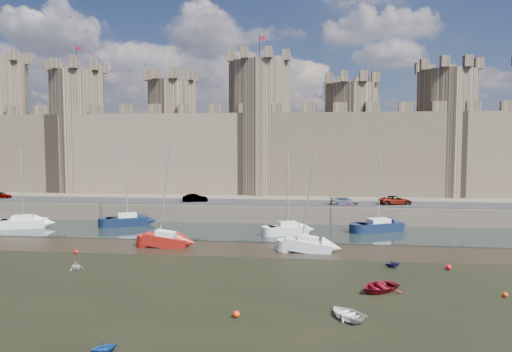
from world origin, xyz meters
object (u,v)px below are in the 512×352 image
object	(u,v)px
sailboat_5	(308,245)
car_0	(1,195)
car_3	(396,201)
dinghy_1	(104,348)
sailboat_0	(23,222)
sailboat_4	(166,240)
car_2	(345,201)
sailboat_3	(379,226)
sailboat_2	(288,229)
sailboat_1	(127,220)
car_1	(195,198)

from	to	relation	value
sailboat_5	car_0	bearing A→B (deg)	159.44
car_3	dinghy_1	xyz separation A→B (m)	(-23.26, -44.25, -2.78)
sailboat_0	sailboat_4	distance (m)	23.83
car_2	dinghy_1	bearing A→B (deg)	155.00
car_2	sailboat_5	world-z (taller)	sailboat_5
car_2	sailboat_4	size ratio (longest dim) A/B	0.38
sailboat_3	sailboat_4	world-z (taller)	sailboat_4
car_2	sailboat_0	bearing A→B (deg)	97.75
car_3	sailboat_4	size ratio (longest dim) A/B	0.42
car_3	sailboat_4	distance (m)	33.85
sailboat_2	car_3	bearing A→B (deg)	18.39
sailboat_3	dinghy_1	world-z (taller)	sailboat_3
car_2	sailboat_1	distance (m)	30.48
sailboat_1	sailboat_5	size ratio (longest dim) A/B	1.05
sailboat_3	sailboat_5	xyz separation A→B (m)	(-8.99, -11.91, -0.05)
sailboat_1	sailboat_0	bearing A→B (deg)	168.07
car_2	sailboat_2	xyz separation A→B (m)	(-7.68, -10.16, -2.29)
car_1	sailboat_3	world-z (taller)	sailboat_3
car_2	dinghy_1	world-z (taller)	car_2
car_0	car_3	world-z (taller)	car_3
sailboat_4	sailboat_0	bearing A→B (deg)	159.21
car_1	car_0	bearing A→B (deg)	71.24
sailboat_2	dinghy_1	world-z (taller)	sailboat_2
sailboat_1	sailboat_5	xyz separation A→B (m)	(24.50, -12.09, -0.10)
car_0	sailboat_1	xyz separation A→B (m)	(24.47, -8.31, -2.21)
car_2	sailboat_4	xyz separation A→B (m)	(-20.66, -17.90, -2.32)
car_0	sailboat_0	world-z (taller)	sailboat_0
car_3	sailboat_4	bearing A→B (deg)	113.41
sailboat_1	sailboat_3	size ratio (longest dim) A/B	1.05
sailboat_0	sailboat_2	xyz separation A→B (m)	(35.25, -0.74, 0.00)
car_1	sailboat_1	xyz separation A→B (m)	(-7.63, -7.27, -2.27)
car_2	sailboat_3	distance (m)	7.90
car_0	sailboat_0	xyz separation A→B (m)	(11.26, -11.35, -2.24)
car_0	sailboat_2	size ratio (longest dim) A/B	0.32
car_1	sailboat_4	xyz separation A→B (m)	(1.43, -18.80, -2.33)
dinghy_1	car_0	bearing A→B (deg)	2.75
sailboat_2	dinghy_1	size ratio (longest dim) A/B	7.34
car_0	sailboat_1	bearing A→B (deg)	-111.43
car_0	sailboat_3	bearing A→B (deg)	-101.01
car_0	sailboat_1	distance (m)	25.94
sailboat_3	sailboat_5	world-z (taller)	sailboat_3
car_3	sailboat_5	distance (m)	23.34
sailboat_4	dinghy_1	bearing A→B (deg)	-79.48
car_2	sailboat_1	bearing A→B (deg)	97.48
car_2	sailboat_2	world-z (taller)	sailboat_2
car_1	car_3	bearing A→B (deg)	-106.48
sailboat_1	sailboat_4	xyz separation A→B (m)	(9.06, -11.53, -0.06)
dinghy_1	car_2	bearing A→B (deg)	-57.89
sailboat_4	sailboat_5	xyz separation A→B (m)	(15.44, -0.56, -0.05)
car_0	dinghy_1	world-z (taller)	car_0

